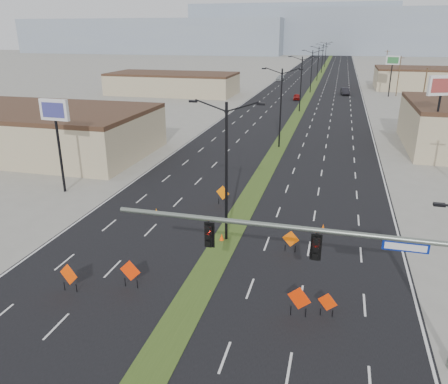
% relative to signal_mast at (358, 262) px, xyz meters
% --- Properties ---
extents(ground, '(600.00, 600.00, 0.00)m').
position_rel_signal_mast_xyz_m(ground, '(-8.56, -2.00, -4.79)').
color(ground, gray).
rests_on(ground, ground).
extents(road_surface, '(25.00, 400.00, 0.02)m').
position_rel_signal_mast_xyz_m(road_surface, '(-8.56, 98.00, -4.79)').
color(road_surface, black).
rests_on(road_surface, ground).
extents(median_strip, '(2.00, 400.00, 0.04)m').
position_rel_signal_mast_xyz_m(median_strip, '(-8.56, 98.00, -4.79)').
color(median_strip, '#334C1B').
rests_on(median_strip, ground).
extents(building_sw_far, '(30.00, 14.00, 4.50)m').
position_rel_signal_mast_xyz_m(building_sw_far, '(-40.56, 83.00, -2.54)').
color(building_sw_far, '#C0B089').
rests_on(building_sw_far, ground).
extents(mesa_west, '(180.00, 50.00, 22.00)m').
position_rel_signal_mast_xyz_m(mesa_west, '(-128.56, 278.00, 6.21)').
color(mesa_west, '#8A96AB').
rests_on(mesa_west, ground).
extents(mesa_center, '(220.00, 50.00, 28.00)m').
position_rel_signal_mast_xyz_m(mesa_center, '(31.44, 298.00, 9.21)').
color(mesa_center, '#8A96AB').
rests_on(mesa_center, ground).
extents(mesa_backdrop, '(140.00, 50.00, 32.00)m').
position_rel_signal_mast_xyz_m(mesa_backdrop, '(-38.56, 318.00, 11.21)').
color(mesa_backdrop, '#8A96AB').
rests_on(mesa_backdrop, ground).
extents(signal_mast, '(16.30, 0.60, 8.00)m').
position_rel_signal_mast_xyz_m(signal_mast, '(0.00, 0.00, 0.00)').
color(signal_mast, slate).
rests_on(signal_mast, ground).
extents(streetlight_0, '(5.15, 0.24, 10.02)m').
position_rel_signal_mast_xyz_m(streetlight_0, '(-8.56, 10.00, 0.63)').
color(streetlight_0, black).
rests_on(streetlight_0, ground).
extents(streetlight_1, '(5.15, 0.24, 10.02)m').
position_rel_signal_mast_xyz_m(streetlight_1, '(-8.56, 38.00, 0.63)').
color(streetlight_1, black).
rests_on(streetlight_1, ground).
extents(streetlight_2, '(5.15, 0.24, 10.02)m').
position_rel_signal_mast_xyz_m(streetlight_2, '(-8.56, 66.00, 0.63)').
color(streetlight_2, black).
rests_on(streetlight_2, ground).
extents(streetlight_3, '(5.15, 0.24, 10.02)m').
position_rel_signal_mast_xyz_m(streetlight_3, '(-8.56, 94.00, 0.63)').
color(streetlight_3, black).
rests_on(streetlight_3, ground).
extents(streetlight_4, '(5.15, 0.24, 10.02)m').
position_rel_signal_mast_xyz_m(streetlight_4, '(-8.56, 122.00, 0.63)').
color(streetlight_4, black).
rests_on(streetlight_4, ground).
extents(streetlight_5, '(5.15, 0.24, 10.02)m').
position_rel_signal_mast_xyz_m(streetlight_5, '(-8.56, 150.00, 0.63)').
color(streetlight_5, black).
rests_on(streetlight_5, ground).
extents(streetlight_6, '(5.15, 0.24, 10.02)m').
position_rel_signal_mast_xyz_m(streetlight_6, '(-8.56, 178.00, 0.63)').
color(streetlight_6, black).
rests_on(streetlight_6, ground).
extents(utility_pole_1, '(1.60, 0.20, 9.00)m').
position_rel_signal_mast_xyz_m(utility_pole_1, '(11.44, 58.00, -0.12)').
color(utility_pole_1, '#4C3823').
rests_on(utility_pole_1, ground).
extents(utility_pole_2, '(1.60, 0.20, 9.00)m').
position_rel_signal_mast_xyz_m(utility_pole_2, '(11.44, 93.00, -0.12)').
color(utility_pole_2, '#4C3823').
rests_on(utility_pole_2, ground).
extents(utility_pole_3, '(1.60, 0.20, 9.00)m').
position_rel_signal_mast_xyz_m(utility_pole_3, '(11.44, 128.00, -0.12)').
color(utility_pole_3, '#4C3823').
rests_on(utility_pole_3, ground).
extents(car_left, '(1.87, 3.87, 1.27)m').
position_rel_signal_mast_xyz_m(car_left, '(-10.56, 80.99, -4.15)').
color(car_left, maroon).
rests_on(car_left, ground).
extents(car_mid, '(2.27, 5.09, 1.62)m').
position_rel_signal_mast_xyz_m(car_mid, '(-0.20, 92.07, -3.98)').
color(car_mid, black).
rests_on(car_mid, ground).
extents(car_far, '(2.32, 5.19, 1.48)m').
position_rel_signal_mast_xyz_m(car_far, '(-19.53, 120.01, -4.05)').
color(car_far, '#A3A9AC').
rests_on(car_far, ground).
extents(construction_sign_0, '(1.34, 0.37, 1.82)m').
position_rel_signal_mast_xyz_m(construction_sign_0, '(-15.69, 1.08, -3.71)').
color(construction_sign_0, '#FF4405').
rests_on(construction_sign_0, ground).
extents(construction_sign_1, '(1.36, 0.17, 1.81)m').
position_rel_signal_mast_xyz_m(construction_sign_1, '(-12.44, 2.38, -3.72)').
color(construction_sign_1, '#FF3205').
rests_on(construction_sign_1, ground).
extents(construction_sign_2, '(1.26, 0.45, 1.75)m').
position_rel_signal_mast_xyz_m(construction_sign_2, '(-10.56, 16.58, -3.76)').
color(construction_sign_2, orange).
rests_on(construction_sign_2, ground).
extents(construction_sign_3, '(1.28, 0.52, 1.81)m').
position_rel_signal_mast_xyz_m(construction_sign_3, '(-2.55, 2.05, -3.72)').
color(construction_sign_3, '#EC2F04').
rests_on(construction_sign_3, ground).
extents(construction_sign_4, '(1.18, 0.23, 1.58)m').
position_rel_signal_mast_xyz_m(construction_sign_4, '(-3.80, 9.26, -3.86)').
color(construction_sign_4, '#FF5E05').
rests_on(construction_sign_4, ground).
extents(construction_sign_5, '(1.03, 0.39, 1.43)m').
position_rel_signal_mast_xyz_m(construction_sign_5, '(-1.08, 2.43, -3.96)').
color(construction_sign_5, '#ED3504').
rests_on(construction_sign_5, ground).
extents(cone_0, '(0.43, 0.43, 0.56)m').
position_rel_signal_mast_xyz_m(cone_0, '(-8.82, 9.69, -4.51)').
color(cone_0, '#FF4805').
rests_on(cone_0, ground).
extents(cone_1, '(0.39, 0.39, 0.56)m').
position_rel_signal_mast_xyz_m(cone_1, '(-10.03, 10.69, -4.51)').
color(cone_1, orange).
rests_on(cone_1, ground).
extents(cone_2, '(0.47, 0.47, 0.60)m').
position_rel_signal_mast_xyz_m(cone_2, '(-1.75, 13.18, -4.49)').
color(cone_2, '#DD5204').
rests_on(cone_2, ground).
extents(cone_3, '(0.42, 0.42, 0.58)m').
position_rel_signal_mast_xyz_m(cone_3, '(-15.32, 12.98, -4.50)').
color(cone_3, orange).
rests_on(cone_3, ground).
extents(pole_sign_west, '(2.85, 0.55, 8.70)m').
position_rel_signal_mast_xyz_m(pole_sign_west, '(-25.97, 16.00, 2.26)').
color(pole_sign_west, black).
rests_on(pole_sign_west, ground).
extents(pole_sign_east_near, '(3.10, 1.62, 9.90)m').
position_rel_signal_mast_xyz_m(pole_sign_east_near, '(9.26, 34.76, 3.31)').
color(pole_sign_east_near, black).
rests_on(pole_sign_east_near, ground).
extents(pole_sign_east_far, '(2.99, 0.92, 9.14)m').
position_rel_signal_mast_xyz_m(pole_sign_east_far, '(9.61, 91.37, 2.64)').
color(pole_sign_east_far, black).
rests_on(pole_sign_east_far, ground).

